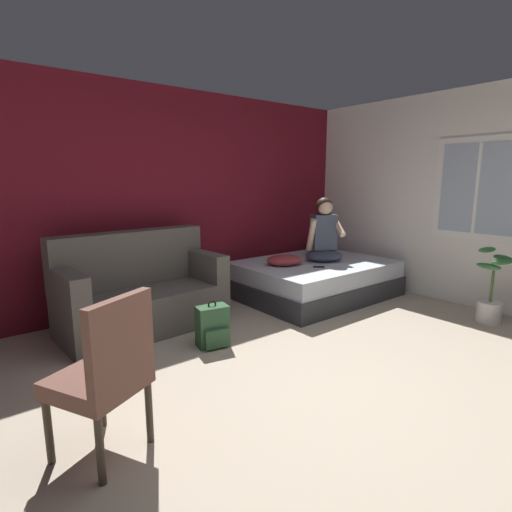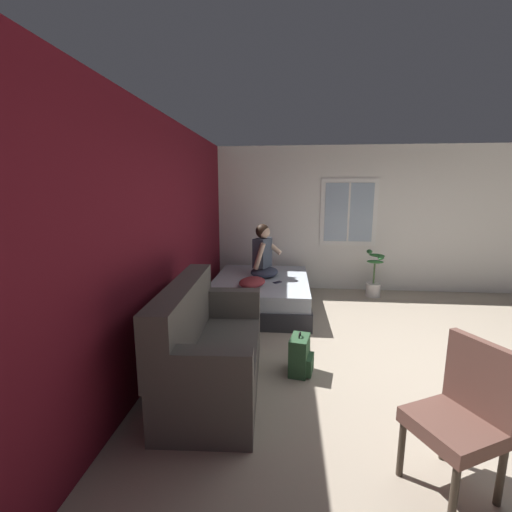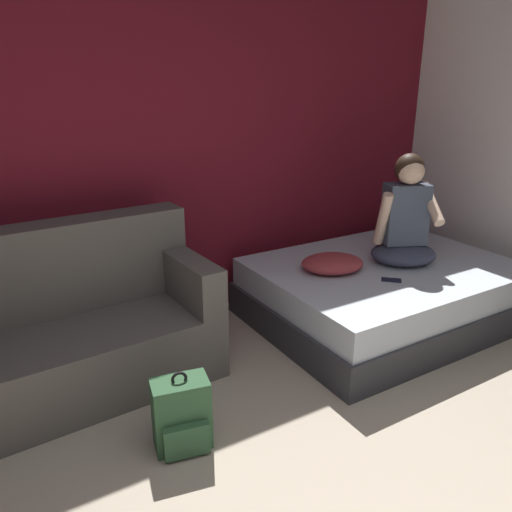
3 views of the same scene
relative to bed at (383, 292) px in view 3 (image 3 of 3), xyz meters
name	(u,v)px [view 3 (image 3 of 3)]	position (x,y,z in m)	size (l,w,h in m)	color
wall_back_accent	(114,157)	(-1.84, 1.00, 1.11)	(11.05, 0.16, 2.70)	maroon
bed	(383,292)	(0.00, 0.00, 0.00)	(2.05, 1.56, 0.48)	#2D2D33
couch	(75,329)	(-2.37, 0.32, 0.16)	(1.74, 0.91, 1.04)	#514C47
person_seated	(405,220)	(0.14, -0.03, 0.60)	(0.65, 0.61, 0.88)	#383D51
backpack	(182,416)	(-2.03, -0.58, -0.04)	(0.33, 0.28, 0.46)	#2D5133
throw_pillow	(332,263)	(-0.48, 0.09, 0.31)	(0.48, 0.36, 0.14)	#993338
cell_phone	(391,280)	(-0.22, -0.28, 0.25)	(0.07, 0.14, 0.01)	black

